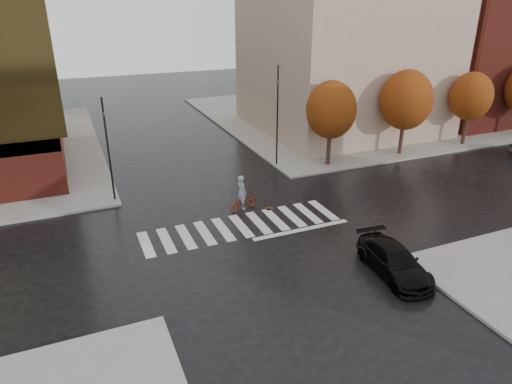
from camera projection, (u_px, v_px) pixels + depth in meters
ground at (244, 230)px, 26.08m from camera, size 120.00×120.00×0.00m
sidewalk_ne at (349, 114)px, 51.36m from camera, size 30.00×30.00×0.15m
crosswalk at (241, 226)px, 26.50m from camera, size 12.00×3.00×0.01m
building_ne_tan at (344, 33)px, 42.96m from camera, size 16.00×16.00×18.00m
building_ne_brick at (475, 49)px, 48.65m from camera, size 14.00×14.00×14.00m
tree_ne_a at (331, 110)px, 34.18m from camera, size 3.80×3.80×6.50m
tree_ne_b at (406, 100)px, 36.63m from camera, size 4.20×4.20×6.89m
tree_ne_c at (471, 96)px, 39.24m from camera, size 3.60×3.60×6.31m
sedan at (394, 261)px, 21.70m from camera, size 2.38×4.91×1.38m
cyclist at (243, 198)px, 28.20m from camera, size 2.14×1.20×2.30m
traffic_light_nw at (108, 144)px, 28.21m from camera, size 0.20×0.18×6.65m
traffic_light_ne at (277, 109)px, 34.19m from camera, size 0.16×0.19×7.57m
fire_hydrant at (66, 183)px, 31.04m from camera, size 0.28×0.28×0.77m
manhole at (269, 209)px, 28.66m from camera, size 0.68×0.68×0.01m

